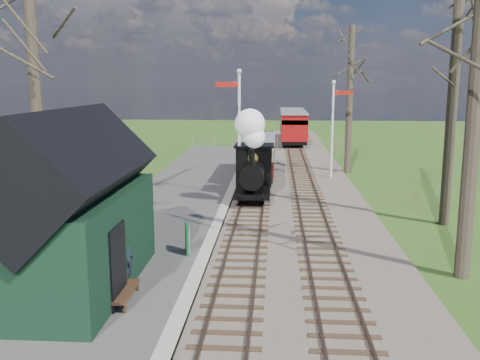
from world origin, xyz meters
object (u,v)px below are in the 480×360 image
at_px(semaphore_near, 238,125).
at_px(station_shed, 70,212).
at_px(locomotive, 253,161).
at_px(bench, 119,285).
at_px(coach, 258,155).
at_px(semaphore_far, 334,122).
at_px(red_carriage_b, 292,123).
at_px(person, 127,261).
at_px(red_carriage_a, 294,128).
at_px(sign_board, 187,238).

bearing_deg(semaphore_near, station_shed, -106.38).
distance_m(locomotive, bench, 12.61).
height_order(locomotive, coach, locomotive).
xyz_separation_m(station_shed, semaphore_far, (8.67, 18.00, 1.08)).
bearing_deg(semaphore_far, station_shed, -115.72).
xyz_separation_m(station_shed, locomotive, (4.29, 11.40, -0.28)).
xyz_separation_m(red_carriage_b, person, (-5.48, -39.37, -0.72)).
xyz_separation_m(red_carriage_a, red_carriage_b, (0.00, 5.50, 0.00)).
bearing_deg(sign_board, coach, 83.06).
distance_m(locomotive, person, 11.73).
distance_m(sign_board, bench, 4.03).
relative_size(semaphore_far, red_carriage_a, 1.00).
bearing_deg(sign_board, semaphore_near, 83.72).
relative_size(semaphore_near, sign_board, 6.18).
height_order(station_shed, red_carriage_b, station_shed).
relative_size(red_carriage_b, person, 3.90).
height_order(semaphore_far, red_carriage_b, semaphore_far).
height_order(station_shed, coach, station_shed).
bearing_deg(sign_board, bench, -105.38).
relative_size(red_carriage_b, bench, 3.54).
height_order(semaphore_near, bench, semaphore_near).
bearing_deg(locomotive, red_carriage_a, 83.39).
bearing_deg(red_carriage_a, person, -99.18).
distance_m(station_shed, red_carriage_b, 40.05).
relative_size(station_shed, red_carriage_a, 1.10).
bearing_deg(coach, red_carriage_b, 83.25).
height_order(semaphore_near, red_carriage_b, semaphore_near).
bearing_deg(person, semaphore_far, -42.65).
bearing_deg(semaphore_far, locomotive, -123.59).
bearing_deg(sign_board, red_carriage_b, 83.18).
height_order(locomotive, bench, locomotive).
relative_size(sign_board, person, 0.69).
height_order(red_carriage_a, sign_board, red_carriage_a).
height_order(station_shed, person, station_shed).
bearing_deg(semaphore_near, bench, -99.09).
distance_m(station_shed, bench, 2.35).
height_order(station_shed, red_carriage_a, station_shed).
bearing_deg(semaphore_far, sign_board, -112.30).
height_order(red_carriage_b, sign_board, red_carriage_b).
bearing_deg(red_carriage_b, locomotive, -95.32).
height_order(coach, sign_board, coach).
distance_m(coach, sign_board, 14.52).
relative_size(red_carriage_a, bench, 3.54).
xyz_separation_m(semaphore_far, sign_board, (-6.13, -14.94, -2.65)).
bearing_deg(red_carriage_a, sign_board, -98.02).
xyz_separation_m(locomotive, red_carriage_a, (2.61, 22.54, -0.33)).
bearing_deg(locomotive, station_shed, -110.60).
xyz_separation_m(station_shed, red_carriage_b, (6.90, 39.44, -0.61)).
distance_m(locomotive, coach, 6.08).
relative_size(locomotive, red_carriage_a, 0.75).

